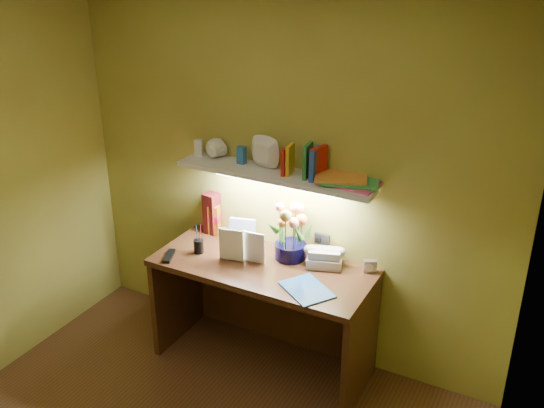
# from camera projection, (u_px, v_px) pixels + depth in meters

# --- Properties ---
(desk) EXTENTS (1.40, 0.60, 0.75)m
(desk) POSITION_uv_depth(u_px,v_px,m) (263.00, 315.00, 3.96)
(desk) COLOR #3D1F10
(desk) RESTS_ON ground
(flower_bouquet) EXTENTS (0.27, 0.27, 0.35)m
(flower_bouquet) POSITION_uv_depth(u_px,v_px,m) (291.00, 233.00, 3.82)
(flower_bouquet) COLOR #080631
(flower_bouquet) RESTS_ON desk
(telephone) EXTENTS (0.26, 0.22, 0.13)m
(telephone) POSITION_uv_depth(u_px,v_px,m) (325.00, 256.00, 3.78)
(telephone) COLOR beige
(telephone) RESTS_ON desk
(desk_clock) EXTENTS (0.09, 0.07, 0.08)m
(desk_clock) POSITION_uv_depth(u_px,v_px,m) (370.00, 266.00, 3.72)
(desk_clock) COLOR #ADADB2
(desk_clock) RESTS_ON desk
(whisky_bottle) EXTENTS (0.09, 0.09, 0.27)m
(whisky_bottle) POSITION_uv_depth(u_px,v_px,m) (214.00, 216.00, 4.16)
(whisky_bottle) COLOR #B85C11
(whisky_bottle) RESTS_ON desk
(whisky_box) EXTENTS (0.10, 0.10, 0.29)m
(whisky_box) POSITION_uv_depth(u_px,v_px,m) (212.00, 213.00, 4.17)
(whisky_box) COLOR #4F1112
(whisky_box) RESTS_ON desk
(pen_cup) EXTENTS (0.08, 0.08, 0.16)m
(pen_cup) POSITION_uv_depth(u_px,v_px,m) (198.00, 242.00, 3.93)
(pen_cup) COLOR black
(pen_cup) RESTS_ON desk
(art_card) EXTENTS (0.18, 0.08, 0.17)m
(art_card) POSITION_uv_depth(u_px,v_px,m) (242.00, 231.00, 4.05)
(art_card) COLOR white
(art_card) RESTS_ON desk
(tv_remote) EXTENTS (0.11, 0.17, 0.02)m
(tv_remote) POSITION_uv_depth(u_px,v_px,m) (169.00, 256.00, 3.90)
(tv_remote) COLOR black
(tv_remote) RESTS_ON desk
(blue_folder) EXTENTS (0.38, 0.35, 0.01)m
(blue_folder) POSITION_uv_depth(u_px,v_px,m) (307.00, 290.00, 3.53)
(blue_folder) COLOR #2662AE
(blue_folder) RESTS_ON desk
(desk_book_a) EXTENTS (0.16, 0.04, 0.22)m
(desk_book_a) POSITION_uv_depth(u_px,v_px,m) (219.00, 243.00, 3.85)
(desk_book_a) COLOR white
(desk_book_a) RESTS_ON desk
(desk_book_b) EXTENTS (0.15, 0.02, 0.21)m
(desk_book_b) POSITION_uv_depth(u_px,v_px,m) (243.00, 245.00, 3.83)
(desk_book_b) COLOR white
(desk_book_b) RESTS_ON desk
(wall_shelf) EXTENTS (1.31, 0.33, 0.24)m
(wall_shelf) POSITION_uv_depth(u_px,v_px,m) (277.00, 169.00, 3.72)
(wall_shelf) COLOR white
(wall_shelf) RESTS_ON ground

